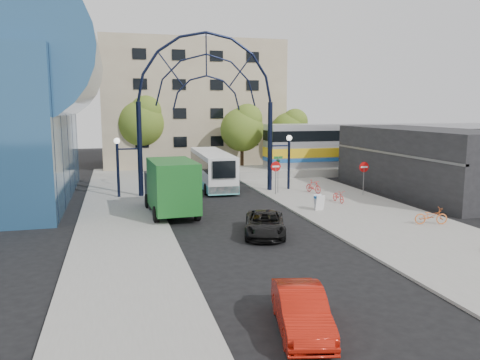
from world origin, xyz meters
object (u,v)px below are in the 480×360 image
object	(u,v)px
red_sedan	(301,310)
bike_near_b	(313,186)
do_not_enter_sign	(364,170)
city_bus	(212,168)
sandwich_board	(319,201)
tree_north_c	(291,129)
tree_north_b	(142,120)
gateway_arch	(207,80)
tree_north_a	(243,127)
bike_far_a	(431,216)
stop_sign	(276,170)
green_truck	(170,187)
street_name_sign	(278,167)
black_suv	(265,224)
train_car	(383,144)
bike_near_a	(339,196)

from	to	relation	value
red_sedan	bike_near_b	xyz separation A→B (m)	(9.44, 20.50, -0.03)
do_not_enter_sign	city_bus	distance (m)	12.46
sandwich_board	tree_north_c	bearing A→B (deg)	73.45
tree_north_b	city_bus	world-z (taller)	tree_north_b
gateway_arch	tree_north_a	xyz separation A→B (m)	(6.12, 11.93, -3.95)
do_not_enter_sign	tree_north_c	xyz separation A→B (m)	(1.12, 17.93, 2.30)
red_sedan	bike_far_a	xyz separation A→B (m)	(11.73, 9.68, -0.05)
stop_sign	bike_near_b	distance (m)	3.31
do_not_enter_sign	tree_north_c	size ratio (longest dim) A/B	0.38
stop_sign	bike_near_b	xyz separation A→B (m)	(3.00, -0.18, -1.38)
stop_sign	bike_near_b	bearing A→B (deg)	-3.39
red_sedan	bike_near_b	distance (m)	22.57
gateway_arch	green_truck	bearing A→B (deg)	-119.75
do_not_enter_sign	street_name_sign	xyz separation A→B (m)	(-5.80, 2.60, 0.15)
street_name_sign	green_truck	size ratio (longest dim) A/B	0.40
do_not_enter_sign	green_truck	size ratio (longest dim) A/B	0.36
tree_north_b	black_suv	distance (m)	29.00
tree_north_c	black_suv	bearing A→B (deg)	-113.69
train_car	black_suv	size ratio (longest dim) A/B	5.73
do_not_enter_sign	sandwich_board	world-z (taller)	do_not_enter_sign
stop_sign	bike_far_a	size ratio (longest dim) A/B	1.39
city_bus	street_name_sign	bearing A→B (deg)	-48.19
stop_sign	tree_north_c	distance (m)	17.68
tree_north_a	black_suv	xyz separation A→B (m)	(-5.52, -24.27, -4.00)
gateway_arch	bike_near_a	world-z (taller)	gateway_arch
street_name_sign	bike_far_a	xyz separation A→B (m)	(4.89, -11.60, -1.54)
red_sedan	bike_near_b	bearing A→B (deg)	77.42
green_truck	bike_near_a	bearing A→B (deg)	-1.55
stop_sign	street_name_sign	world-z (taller)	street_name_sign
sandwich_board	city_bus	xyz separation A→B (m)	(-4.51, 11.57, 0.78)
train_car	tree_north_b	world-z (taller)	tree_north_b
sandwich_board	tree_north_c	size ratio (longest dim) A/B	0.15
tree_north_c	bike_near_b	world-z (taller)	tree_north_c
tree_north_c	red_sedan	world-z (taller)	tree_north_c
black_suv	red_sedan	bearing A→B (deg)	-85.17
street_name_sign	bike_near_b	distance (m)	3.11
green_truck	bike_near_b	distance (m)	12.09
stop_sign	tree_north_a	xyz separation A→B (m)	(1.32, 13.93, 2.61)
gateway_arch	red_sedan	bearing A→B (deg)	-94.14
sandwich_board	train_car	bearing A→B (deg)	48.05
gateway_arch	bike_far_a	xyz separation A→B (m)	(10.09, -13.00, -7.96)
city_bus	stop_sign	bearing A→B (deg)	-54.14
tree_north_c	green_truck	size ratio (longest dim) A/B	0.94
sandwich_board	tree_north_b	xyz separation A→B (m)	(-9.48, 23.95, 4.52)
tree_north_a	black_suv	size ratio (longest dim) A/B	1.60
tree_north_a	street_name_sign	bearing A→B (deg)	-93.96
gateway_arch	tree_north_b	bearing A→B (deg)	103.68
do_not_enter_sign	bike_near_b	bearing A→B (deg)	150.33
do_not_enter_sign	bike_near_a	bearing A→B (deg)	-146.85
black_suv	red_sedan	distance (m)	10.58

